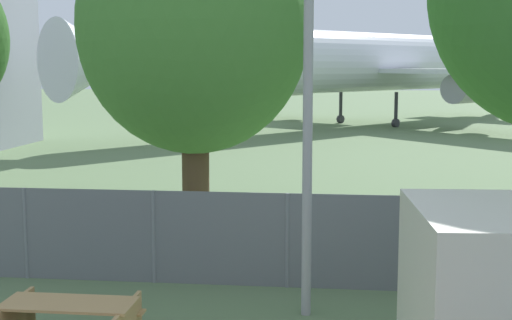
# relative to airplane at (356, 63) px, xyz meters

# --- Properties ---
(perimeter_fence) EXTENTS (56.07, 0.07, 1.79)m
(perimeter_fence) POSITION_rel_airplane_xyz_m (-2.08, -36.47, -3.44)
(perimeter_fence) COLOR slate
(perimeter_fence) RESTS_ON ground
(airplane) EXTENTS (31.68, 36.51, 12.46)m
(airplane) POSITION_rel_airplane_xyz_m (0.00, 0.00, 0.00)
(airplane) COLOR silver
(airplane) RESTS_ON ground
(tree_left_of_cabin) EXTENTS (4.99, 4.99, 7.71)m
(tree_left_of_cabin) POSITION_rel_airplane_xyz_m (-4.27, -34.16, 0.61)
(tree_left_of_cabin) COLOR #4C3823
(tree_left_of_cabin) RESTS_ON ground
(light_mast) EXTENTS (0.44, 0.44, 7.60)m
(light_mast) POSITION_rel_airplane_xyz_m (-1.66, -37.91, 0.32)
(light_mast) COLOR #99999E
(light_mast) RESTS_ON ground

